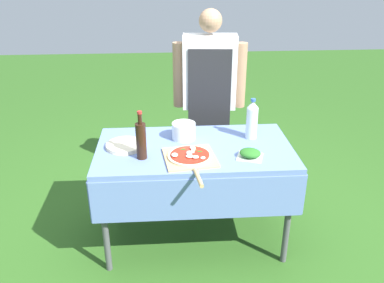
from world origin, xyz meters
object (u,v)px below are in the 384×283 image
(plate_stack, at_px, (125,145))
(person_cook, at_px, (209,90))
(oil_bottle, at_px, (141,140))
(pizza_on_peel, at_px, (190,157))
(mixing_tub, at_px, (184,131))
(prep_table, at_px, (194,158))
(herb_container, at_px, (250,153))
(water_bottle, at_px, (252,120))

(plate_stack, bearing_deg, person_cook, 46.29)
(oil_bottle, relative_size, plate_stack, 1.23)
(pizza_on_peel, bearing_deg, oil_bottle, 165.58)
(pizza_on_peel, relative_size, mixing_tub, 3.25)
(prep_table, xyz_separation_m, oil_bottle, (-0.34, -0.13, 0.21))
(herb_container, height_order, plate_stack, herb_container)
(herb_container, xyz_separation_m, plate_stack, (-0.79, 0.20, -0.01))
(water_bottle, xyz_separation_m, mixing_tub, (-0.46, 0.02, -0.08))
(pizza_on_peel, bearing_deg, plate_stack, 147.18)
(herb_container, relative_size, mixing_tub, 1.20)
(water_bottle, bearing_deg, mixing_tub, 178.03)
(herb_container, bearing_deg, prep_table, 152.92)
(pizza_on_peel, xyz_separation_m, water_bottle, (0.44, 0.29, 0.12))
(person_cook, height_order, herb_container, person_cook)
(oil_bottle, height_order, herb_container, oil_bottle)
(person_cook, bearing_deg, herb_container, 106.36)
(oil_bottle, bearing_deg, plate_stack, 126.01)
(prep_table, distance_m, plate_stack, 0.46)
(pizza_on_peel, bearing_deg, herb_container, -7.17)
(person_cook, bearing_deg, prep_table, 81.31)
(person_cook, relative_size, mixing_tub, 9.51)
(water_bottle, relative_size, mixing_tub, 1.77)
(water_bottle, height_order, herb_container, water_bottle)
(person_cook, distance_m, oil_bottle, 0.95)
(oil_bottle, relative_size, mixing_tub, 1.94)
(herb_container, bearing_deg, oil_bottle, 176.80)
(water_bottle, bearing_deg, person_cook, 112.61)
(water_bottle, distance_m, plate_stack, 0.87)
(oil_bottle, relative_size, water_bottle, 1.10)
(pizza_on_peel, relative_size, plate_stack, 2.06)
(herb_container, xyz_separation_m, mixing_tub, (-0.40, 0.31, 0.03))
(person_cook, relative_size, oil_bottle, 4.91)
(mixing_tub, bearing_deg, water_bottle, -1.97)
(mixing_tub, distance_m, plate_stack, 0.41)
(prep_table, relative_size, water_bottle, 4.59)
(oil_bottle, relative_size, herb_container, 1.62)
(prep_table, bearing_deg, plate_stack, 176.53)
(water_bottle, bearing_deg, oil_bottle, -160.92)
(oil_bottle, distance_m, mixing_tub, 0.39)
(oil_bottle, bearing_deg, mixing_tub, 44.69)
(plate_stack, bearing_deg, herb_container, -14.15)
(oil_bottle, distance_m, water_bottle, 0.78)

